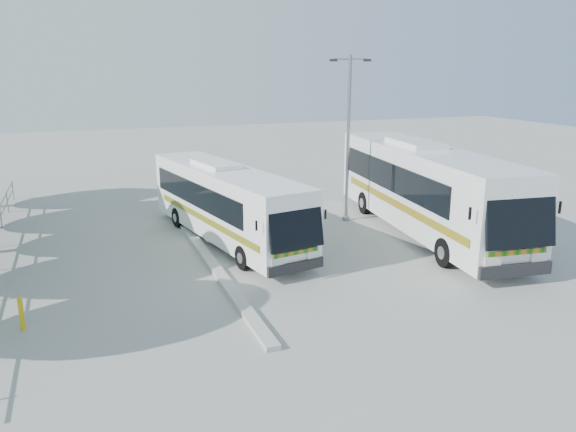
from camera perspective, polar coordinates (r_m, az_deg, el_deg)
name	(u,v)px	position (r m, az deg, el deg)	size (l,w,h in m)	color
ground	(279,265)	(20.52, -0.89, -5.03)	(100.00, 100.00, 0.00)	#999994
kerb_divider	(205,254)	(21.73, -8.42, -3.84)	(0.40, 16.00, 0.15)	#B2B2AD
coach_main	(226,202)	(23.10, -6.28, 1.43)	(4.18, 11.06, 3.01)	white
coach_adjacent	(425,187)	(24.73, 13.72, 2.84)	(4.22, 13.44, 3.67)	silver
lamppost	(348,132)	(25.81, 6.15, 8.49)	(1.81, 0.66, 7.52)	gray
bollard	(21,314)	(17.16, -25.46, -8.94)	(0.14, 0.14, 0.97)	gold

